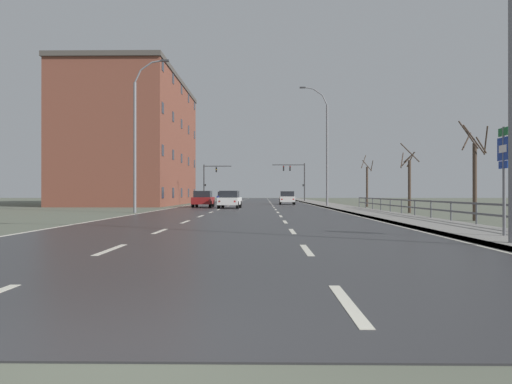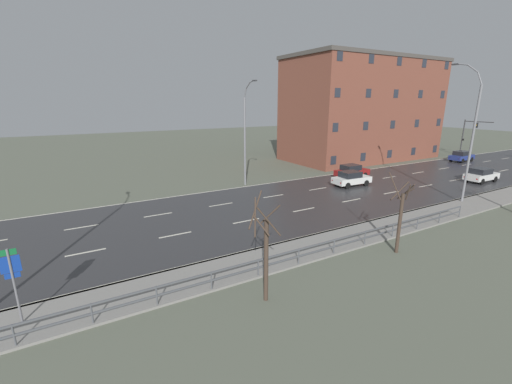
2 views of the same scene
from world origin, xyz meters
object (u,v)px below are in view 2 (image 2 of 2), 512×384
object	(u,v)px
car_far_right	(352,171)
traffic_signal_left	(468,132)
street_lamp_left_bank	(245,136)
highway_sign	(13,277)
car_mid_centre	(351,178)
car_near_right	(462,156)
street_lamp_midground	(471,137)
car_far_left	(481,175)
brick_building	(363,109)

from	to	relation	value
car_far_right	traffic_signal_left	bearing A→B (deg)	95.53
street_lamp_left_bank	highway_sign	size ratio (longest dim) A/B	3.21
car_mid_centre	highway_sign	bearing A→B (deg)	-67.51
street_lamp_left_bank	car_far_right	distance (m)	13.50
highway_sign	car_near_right	size ratio (longest dim) A/B	0.80
street_lamp_left_bank	car_near_right	bearing A→B (deg)	84.85
traffic_signal_left	car_near_right	xyz separation A→B (m)	(2.82, -5.99, -2.98)
car_near_right	highway_sign	bearing A→B (deg)	-78.29
car_far_right	car_mid_centre	bearing A→B (deg)	-45.79
car_far_right	car_mid_centre	xyz separation A→B (m)	(2.75, -2.83, 0.00)
car_far_right	car_near_right	size ratio (longest dim) A/B	0.99
traffic_signal_left	car_far_right	world-z (taller)	traffic_signal_left
traffic_signal_left	street_lamp_midground	bearing A→B (deg)	-61.62
street_lamp_midground	car_far_left	world-z (taller)	street_lamp_midground
car_near_right	street_lamp_left_bank	bearing A→B (deg)	-96.86
street_lamp_left_bank	highway_sign	xyz separation A→B (m)	(15.84, -18.58, -3.09)
traffic_signal_left	street_lamp_left_bank	bearing A→B (deg)	-90.43
street_lamp_left_bank	car_far_left	bearing A→B (deg)	63.61
street_lamp_midground	highway_sign	distance (m)	32.51
highway_sign	brick_building	world-z (taller)	brick_building
car_far_left	car_near_right	size ratio (longest dim) A/B	1.00
traffic_signal_left	brick_building	bearing A→B (deg)	-112.72
street_lamp_midground	street_lamp_left_bank	world-z (taller)	street_lamp_midground
traffic_signal_left	car_far_left	size ratio (longest dim) A/B	1.41
street_lamp_midground	car_far_right	size ratio (longest dim) A/B	2.89
street_lamp_left_bank	highway_sign	distance (m)	24.61
brick_building	street_lamp_left_bank	bearing A→B (deg)	-74.24
highway_sign	car_near_right	xyz separation A→B (m)	(-12.71, 53.27, -1.33)
car_mid_centre	car_near_right	distance (m)	25.26
highway_sign	car_mid_centre	bearing A→B (deg)	109.67
brick_building	traffic_signal_left	bearing A→B (deg)	67.28
car_mid_centre	car_near_right	xyz separation A→B (m)	(-2.65, 25.12, 0.00)
car_mid_centre	car_far_left	distance (m)	15.03
street_lamp_midground	car_near_right	bearing A→B (deg)	119.25
street_lamp_left_bank	car_mid_centre	size ratio (longest dim) A/B	2.55
car_far_right	brick_building	bearing A→B (deg)	130.44
car_near_right	car_far_left	bearing A→B (deg)	-54.73
street_lamp_left_bank	car_far_right	bearing A→B (deg)	76.28
traffic_signal_left	car_far_left	world-z (taller)	traffic_signal_left
street_lamp_left_bank	car_far_left	size ratio (longest dim) A/B	2.58
street_lamp_midground	car_far_left	distance (m)	11.37
street_lamp_midground	car_mid_centre	world-z (taller)	street_lamp_midground
street_lamp_midground	car_near_right	world-z (taller)	street_lamp_midground
street_lamp_midground	car_far_right	bearing A→B (deg)	-173.66
car_far_left	brick_building	xyz separation A→B (m)	(-18.35, 0.45, 6.67)
car_mid_centre	brick_building	world-z (taller)	brick_building
highway_sign	car_far_left	world-z (taller)	highway_sign
street_lamp_midground	street_lamp_left_bank	bearing A→B (deg)	-137.32
car_mid_centre	car_near_right	world-z (taller)	same
street_lamp_left_bank	car_mid_centre	distance (m)	12.02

